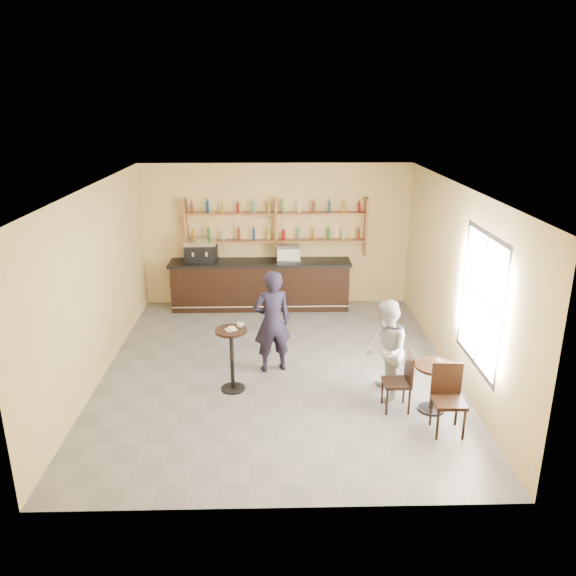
{
  "coord_description": "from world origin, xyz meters",
  "views": [
    {
      "loc": [
        -0.04,
        -8.86,
        4.52
      ],
      "look_at": [
        0.2,
        0.8,
        1.25
      ],
      "focal_mm": 35.0,
      "sensor_mm": 36.0,
      "label": 1
    }
  ],
  "objects_px": {
    "bar_counter": "(261,284)",
    "espresso_machine": "(201,251)",
    "man_main": "(272,321)",
    "cafe_table": "(433,388)",
    "chair_west": "(396,382)",
    "patron_second": "(386,350)",
    "pedestal_table": "(232,360)",
    "chair_south": "(449,401)",
    "pastry_case": "(288,254)"
  },
  "relations": [
    {
      "from": "bar_counter",
      "to": "pedestal_table",
      "type": "distance_m",
      "value": 3.83
    },
    {
      "from": "man_main",
      "to": "chair_south",
      "type": "distance_m",
      "value": 3.23
    },
    {
      "from": "man_main",
      "to": "cafe_table",
      "type": "distance_m",
      "value": 2.87
    },
    {
      "from": "chair_west",
      "to": "chair_south",
      "type": "relative_size",
      "value": 0.92
    },
    {
      "from": "cafe_table",
      "to": "man_main",
      "type": "bearing_deg",
      "value": 149.64
    },
    {
      "from": "patron_second",
      "to": "chair_west",
      "type": "bearing_deg",
      "value": 17.99
    },
    {
      "from": "bar_counter",
      "to": "espresso_machine",
      "type": "distance_m",
      "value": 1.52
    },
    {
      "from": "pedestal_table",
      "to": "bar_counter",
      "type": "bearing_deg",
      "value": 84.36
    },
    {
      "from": "espresso_machine",
      "to": "bar_counter",
      "type": "bearing_deg",
      "value": 3.45
    },
    {
      "from": "bar_counter",
      "to": "espresso_machine",
      "type": "relative_size",
      "value": 5.95
    },
    {
      "from": "man_main",
      "to": "patron_second",
      "type": "distance_m",
      "value": 2.03
    },
    {
      "from": "espresso_machine",
      "to": "cafe_table",
      "type": "distance_m",
      "value": 6.12
    },
    {
      "from": "man_main",
      "to": "patron_second",
      "type": "relative_size",
      "value": 1.13
    },
    {
      "from": "pastry_case",
      "to": "chair_west",
      "type": "relative_size",
      "value": 0.57
    },
    {
      "from": "bar_counter",
      "to": "pastry_case",
      "type": "relative_size",
      "value": 7.71
    },
    {
      "from": "espresso_machine",
      "to": "chair_west",
      "type": "xyz_separation_m",
      "value": [
        3.45,
        -4.49,
        -0.87
      ]
    },
    {
      "from": "man_main",
      "to": "chair_west",
      "type": "bearing_deg",
      "value": 128.61
    },
    {
      "from": "pastry_case",
      "to": "pedestal_table",
      "type": "height_order",
      "value": "pastry_case"
    },
    {
      "from": "chair_south",
      "to": "chair_west",
      "type": "bearing_deg",
      "value": 133.95
    },
    {
      "from": "espresso_machine",
      "to": "patron_second",
      "type": "bearing_deg",
      "value": -47.42
    },
    {
      "from": "pedestal_table",
      "to": "man_main",
      "type": "height_order",
      "value": "man_main"
    },
    {
      "from": "pastry_case",
      "to": "man_main",
      "type": "distance_m",
      "value": 3.15
    },
    {
      "from": "pedestal_table",
      "to": "chair_west",
      "type": "bearing_deg",
      "value": -14.97
    },
    {
      "from": "pastry_case",
      "to": "cafe_table",
      "type": "height_order",
      "value": "pastry_case"
    },
    {
      "from": "espresso_machine",
      "to": "cafe_table",
      "type": "height_order",
      "value": "espresso_machine"
    },
    {
      "from": "pastry_case",
      "to": "bar_counter",
      "type": "bearing_deg",
      "value": 173.31
    },
    {
      "from": "bar_counter",
      "to": "cafe_table",
      "type": "height_order",
      "value": "bar_counter"
    },
    {
      "from": "man_main",
      "to": "patron_second",
      "type": "xyz_separation_m",
      "value": [
        1.77,
        -0.99,
        -0.1
      ]
    },
    {
      "from": "chair_west",
      "to": "pastry_case",
      "type": "bearing_deg",
      "value": -162.37
    },
    {
      "from": "man_main",
      "to": "patron_second",
      "type": "height_order",
      "value": "man_main"
    },
    {
      "from": "chair_west",
      "to": "patron_second",
      "type": "distance_m",
      "value": 0.53
    },
    {
      "from": "espresso_machine",
      "to": "chair_west",
      "type": "height_order",
      "value": "espresso_machine"
    },
    {
      "from": "bar_counter",
      "to": "chair_west",
      "type": "xyz_separation_m",
      "value": [
        2.15,
        -4.49,
        -0.09
      ]
    },
    {
      "from": "bar_counter",
      "to": "pastry_case",
      "type": "xyz_separation_m",
      "value": [
        0.63,
        0.0,
        0.7
      ]
    },
    {
      "from": "pedestal_table",
      "to": "chair_south",
      "type": "distance_m",
      "value": 3.4
    },
    {
      "from": "bar_counter",
      "to": "patron_second",
      "type": "bearing_deg",
      "value": -63.59
    },
    {
      "from": "patron_second",
      "to": "espresso_machine",
      "type": "bearing_deg",
      "value": -138.99
    },
    {
      "from": "espresso_machine",
      "to": "patron_second",
      "type": "xyz_separation_m",
      "value": [
        3.34,
        -4.11,
        -0.53
      ]
    },
    {
      "from": "bar_counter",
      "to": "pedestal_table",
      "type": "relative_size",
      "value": 3.81
    },
    {
      "from": "espresso_machine",
      "to": "patron_second",
      "type": "distance_m",
      "value": 5.32
    },
    {
      "from": "pedestal_table",
      "to": "chair_west",
      "type": "xyz_separation_m",
      "value": [
        2.53,
        -0.68,
        -0.07
      ]
    },
    {
      "from": "pastry_case",
      "to": "man_main",
      "type": "relative_size",
      "value": 0.29
    },
    {
      "from": "man_main",
      "to": "pastry_case",
      "type": "bearing_deg",
      "value": -111.85
    },
    {
      "from": "cafe_table",
      "to": "chair_west",
      "type": "distance_m",
      "value": 0.56
    },
    {
      "from": "chair_west",
      "to": "patron_second",
      "type": "height_order",
      "value": "patron_second"
    },
    {
      "from": "pastry_case",
      "to": "patron_second",
      "type": "bearing_deg",
      "value": -77.76
    },
    {
      "from": "cafe_table",
      "to": "patron_second",
      "type": "distance_m",
      "value": 0.9
    },
    {
      "from": "bar_counter",
      "to": "pedestal_table",
      "type": "height_order",
      "value": "bar_counter"
    },
    {
      "from": "chair_west",
      "to": "espresso_machine",
      "type": "bearing_deg",
      "value": -143.51
    },
    {
      "from": "pastry_case",
      "to": "man_main",
      "type": "bearing_deg",
      "value": -103.31
    }
  ]
}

